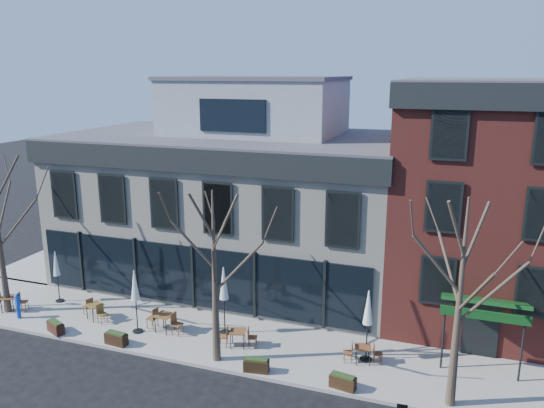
% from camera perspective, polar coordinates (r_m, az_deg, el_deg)
% --- Properties ---
extents(ground, '(120.00, 120.00, 0.00)m').
position_cam_1_polar(ground, '(26.87, -8.26, -11.42)').
color(ground, black).
rests_on(ground, ground).
extents(sidewalk_front, '(33.50, 4.70, 0.15)m').
position_cam_1_polar(sidewalk_front, '(23.85, -3.54, -14.58)').
color(sidewalk_front, gray).
rests_on(sidewalk_front, ground).
extents(sidewalk_side, '(4.50, 12.00, 0.15)m').
position_cam_1_polar(sidewalk_side, '(37.39, -19.46, -4.56)').
color(sidewalk_side, gray).
rests_on(sidewalk_side, ground).
extents(corner_building, '(18.39, 10.39, 11.10)m').
position_cam_1_polar(corner_building, '(29.61, -3.95, 0.80)').
color(corner_building, beige).
rests_on(corner_building, ground).
extents(red_brick_building, '(8.20, 11.78, 11.18)m').
position_cam_1_polar(red_brick_building, '(27.06, 21.99, 0.52)').
color(red_brick_building, maroon).
rests_on(red_brick_building, ground).
extents(tree_mid, '(3.50, 3.55, 7.04)m').
position_cam_1_polar(tree_mid, '(20.91, -6.18, -7.63)').
color(tree_mid, '#382B21').
rests_on(tree_mid, sidewalk_front).
extents(tree_right, '(3.72, 3.77, 7.48)m').
position_cam_1_polar(tree_right, '(19.03, 19.53, -9.92)').
color(tree_right, '#382B21').
rests_on(tree_right, sidewalk_front).
extents(call_box, '(0.26, 0.25, 1.25)m').
position_cam_1_polar(call_box, '(28.08, -25.66, -9.78)').
color(call_box, '#0D39AB').
rests_on(call_box, sidewalk_front).
extents(cafe_set_0, '(1.74, 1.07, 0.90)m').
position_cam_1_polar(cafe_set_0, '(29.16, -26.41, -9.40)').
color(cafe_set_0, brown).
rests_on(cafe_set_0, sidewalk_front).
extents(cafe_set_1, '(1.71, 1.03, 0.88)m').
position_cam_1_polar(cafe_set_1, '(26.75, -18.51, -10.74)').
color(cafe_set_1, brown).
rests_on(cafe_set_1, sidewalk_front).
extents(cafe_set_2, '(1.90, 0.83, 0.98)m').
position_cam_1_polar(cafe_set_2, '(24.77, -11.48, -12.20)').
color(cafe_set_2, brown).
rests_on(cafe_set_2, sidewalk_front).
extents(cafe_set_4, '(1.72, 0.85, 0.88)m').
position_cam_1_polar(cafe_set_4, '(23.14, -3.70, -14.04)').
color(cafe_set_4, brown).
rests_on(cafe_set_4, sidewalk_front).
extents(cafe_set_5, '(1.64, 0.78, 0.84)m').
position_cam_1_polar(cafe_set_5, '(22.28, 9.75, -15.48)').
color(cafe_set_5, brown).
rests_on(cafe_set_5, sidewalk_front).
extents(umbrella_0, '(0.43, 0.43, 2.67)m').
position_cam_1_polar(umbrella_0, '(28.77, -22.19, -6.22)').
color(umbrella_0, black).
rests_on(umbrella_0, sidewalk_front).
extents(umbrella_1, '(0.47, 0.47, 2.94)m').
position_cam_1_polar(umbrella_1, '(24.33, -14.52, -8.81)').
color(umbrella_1, black).
rests_on(umbrella_1, sidewalk_front).
extents(umbrella_2, '(0.50, 0.50, 3.12)m').
position_cam_1_polar(umbrella_2, '(23.51, -5.20, -8.88)').
color(umbrella_2, black).
rests_on(umbrella_2, sidewalk_front).
extents(umbrella_4, '(0.48, 0.48, 3.00)m').
position_cam_1_polar(umbrella_4, '(21.73, 10.29, -11.30)').
color(umbrella_4, black).
rests_on(umbrella_4, sidewalk_front).
extents(planter_0, '(1.04, 0.74, 0.54)m').
position_cam_1_polar(planter_0, '(26.13, -22.25, -12.14)').
color(planter_0, '#321810').
rests_on(planter_0, sidewalk_front).
extents(planter_1, '(1.02, 0.48, 0.56)m').
position_cam_1_polar(planter_1, '(24.27, -16.41, -13.69)').
color(planter_1, black).
rests_on(planter_1, sidewalk_front).
extents(planter_2, '(1.03, 0.53, 0.55)m').
position_cam_1_polar(planter_2, '(21.51, -1.69, -16.93)').
color(planter_2, black).
rests_on(planter_2, sidewalk_front).
extents(planter_3, '(1.02, 0.54, 0.54)m').
position_cam_1_polar(planter_3, '(20.71, 7.62, -18.40)').
color(planter_3, black).
rests_on(planter_3, sidewalk_front).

